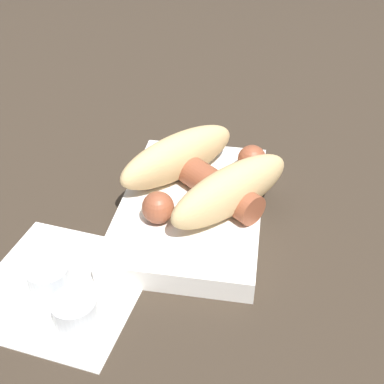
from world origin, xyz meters
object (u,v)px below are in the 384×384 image
object	(u,v)px
sausage	(208,182)
condiment_cup_near	(50,280)
condiment_cup_far	(76,314)
food_tray	(192,208)
bread_roll	(204,172)

from	to	relation	value
sausage	condiment_cup_near	xyz separation A→B (m)	(0.15, -0.14, -0.03)
sausage	condiment_cup_far	size ratio (longest dim) A/B	3.56
food_tray	sausage	distance (m)	0.04
food_tray	condiment_cup_near	xyz separation A→B (m)	(0.14, -0.12, 0.00)
condiment_cup_near	bread_roll	bearing A→B (deg)	139.25
sausage	condiment_cup_near	distance (m)	0.21
bread_roll	sausage	xyz separation A→B (m)	(0.00, 0.01, -0.01)
food_tray	condiment_cup_near	size ratio (longest dim) A/B	5.89
food_tray	bread_roll	bearing A→B (deg)	143.38
bread_roll	condiment_cup_near	bearing A→B (deg)	-40.75
condiment_cup_near	condiment_cup_far	size ratio (longest dim) A/B	1.00
food_tray	sausage	xyz separation A→B (m)	(-0.01, 0.02, 0.03)
bread_roll	condiment_cup_near	distance (m)	0.21
food_tray	condiment_cup_near	distance (m)	0.18
sausage	condiment_cup_far	distance (m)	0.21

